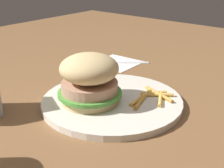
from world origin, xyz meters
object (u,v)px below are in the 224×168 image
object	(u,v)px
sandwich	(89,79)
fork	(116,62)
napkin	(117,63)
plate	(112,101)
fries_pile	(152,97)

from	to	relation	value
sandwich	fork	size ratio (longest dim) A/B	0.83
sandwich	napkin	bearing A→B (deg)	28.14
sandwich	plate	bearing A→B (deg)	-34.02
sandwich	fries_pile	world-z (taller)	sandwich
fries_pile	plate	bearing A→B (deg)	130.56
plate	napkin	xyz separation A→B (m)	(0.20, 0.15, -0.01)
plate	napkin	distance (m)	0.25
sandwich	fork	world-z (taller)	sandwich
fork	fries_pile	bearing A→B (deg)	-125.63
plate	napkin	size ratio (longest dim) A/B	2.43
napkin	fork	distance (m)	0.00
sandwich	fries_pile	distance (m)	0.13
fries_pile	napkin	bearing A→B (deg)	54.02
plate	fries_pile	xyz separation A→B (m)	(0.05, -0.06, 0.01)
plate	fork	bearing A→B (deg)	37.18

